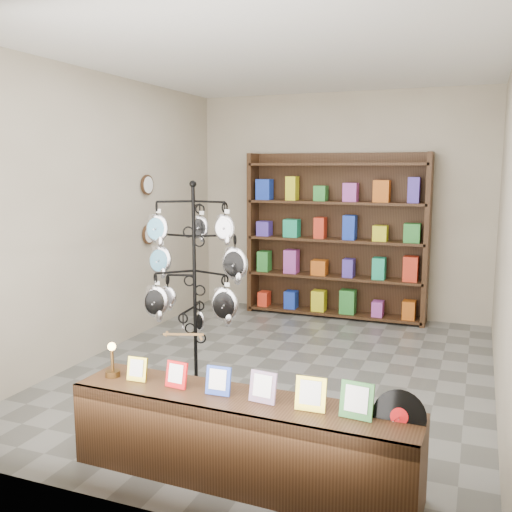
{
  "coord_description": "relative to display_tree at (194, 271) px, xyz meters",
  "views": [
    {
      "loc": [
        1.78,
        -5.15,
        2.01
      ],
      "look_at": [
        0.15,
        -1.0,
        1.31
      ],
      "focal_mm": 40.0,
      "sensor_mm": 36.0,
      "label": 1
    }
  ],
  "objects": [
    {
      "name": "front_shelf",
      "position": [
        0.99,
        -1.28,
        -0.81
      ],
      "size": [
        2.29,
        0.52,
        0.8
      ],
      "rotation": [
        0.0,
        0.0,
        -0.02
      ],
      "color": "black",
      "rests_on": "ground"
    },
    {
      "name": "display_tree",
      "position": [
        0.0,
        0.0,
        0.0
      ],
      "size": [
        0.99,
        0.97,
        1.9
      ],
      "rotation": [
        0.0,
        0.0,
        0.26
      ],
      "color": "black",
      "rests_on": "ground"
    },
    {
      "name": "room_envelope",
      "position": [
        0.55,
        0.71,
        0.75
      ],
      "size": [
        5.0,
        5.0,
        5.0
      ],
      "color": "#BBAF96",
      "rests_on": "ground"
    },
    {
      "name": "back_shelving",
      "position": [
        0.55,
        3.01,
        -0.07
      ],
      "size": [
        2.42,
        0.36,
        2.2
      ],
      "color": "black",
      "rests_on": "ground"
    },
    {
      "name": "wall_clocks",
      "position": [
        -1.42,
        1.51,
        0.4
      ],
      "size": [
        0.03,
        0.24,
        0.84
      ],
      "color": "black",
      "rests_on": "ground"
    },
    {
      "name": "ground",
      "position": [
        0.55,
        0.71,
        -1.1
      ],
      "size": [
        5.0,
        5.0,
        0.0
      ],
      "primitive_type": "plane",
      "color": "slate",
      "rests_on": "ground"
    }
  ]
}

